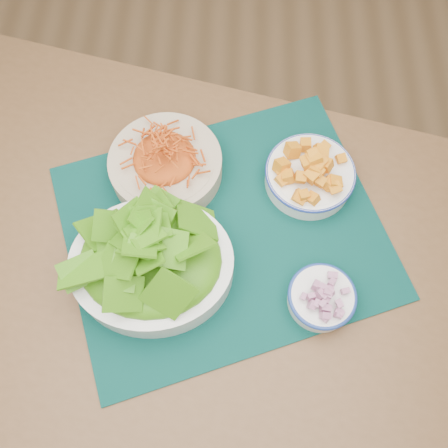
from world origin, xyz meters
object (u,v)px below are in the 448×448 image
object	(u,v)px
placemat	(224,231)
carrot_bowl	(165,162)
table	(185,278)
onion_bowl	(322,297)
lettuce_bowl	(150,259)
squash_bowl	(311,172)

from	to	relation	value
placemat	carrot_bowl	world-z (taller)	carrot_bowl
table	onion_bowl	bearing A→B (deg)	-0.56
lettuce_bowl	onion_bowl	bearing A→B (deg)	-12.56
carrot_bowl	squash_bowl	bearing A→B (deg)	-2.77
placemat	onion_bowl	size ratio (longest dim) A/B	4.17
squash_bowl	placemat	bearing A→B (deg)	-145.96
carrot_bowl	squash_bowl	size ratio (longest dim) A/B	1.31
table	onion_bowl	world-z (taller)	onion_bowl
carrot_bowl	onion_bowl	bearing A→B (deg)	-41.41
carrot_bowl	onion_bowl	distance (m)	0.39
placemat	lettuce_bowl	distance (m)	0.17
table	lettuce_bowl	world-z (taller)	lettuce_bowl
squash_bowl	lettuce_bowl	xyz separation A→B (m)	(-0.29, -0.20, 0.03)
onion_bowl	table	bearing A→B (deg)	164.97
carrot_bowl	onion_bowl	xyz separation A→B (m)	(0.29, -0.26, -0.01)
placemat	onion_bowl	distance (m)	0.22
onion_bowl	placemat	bearing A→B (deg)	142.52
squash_bowl	onion_bowl	bearing A→B (deg)	-87.42
carrot_bowl	onion_bowl	world-z (taller)	carrot_bowl
placemat	squash_bowl	size ratio (longest dim) A/B	3.15
lettuce_bowl	onion_bowl	world-z (taller)	lettuce_bowl
table	placemat	size ratio (longest dim) A/B	2.42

